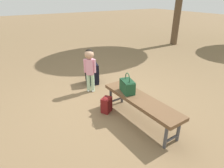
# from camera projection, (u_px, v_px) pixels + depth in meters

# --- Properties ---
(ground_plane) EXTENTS (40.00, 40.00, 0.00)m
(ground_plane) POSITION_uv_depth(u_px,v_px,m) (112.00, 101.00, 4.08)
(ground_plane) COLOR brown
(ground_plane) RESTS_ON ground
(park_bench) EXTENTS (1.62, 0.47, 0.45)m
(park_bench) POSITION_uv_depth(u_px,v_px,m) (141.00, 102.00, 3.27)
(park_bench) COLOR brown
(park_bench) RESTS_ON ground
(handbag) EXTENTS (0.35, 0.25, 0.37)m
(handbag) POSITION_uv_depth(u_px,v_px,m) (127.00, 86.00, 3.41)
(handbag) COLOR #1E4C2D
(handbag) RESTS_ON park_bench
(child_standing) EXTENTS (0.20, 0.23, 0.99)m
(child_standing) POSITION_uv_depth(u_px,v_px,m) (90.00, 64.00, 4.21)
(child_standing) COLOR #B2D8B2
(child_standing) RESTS_ON ground
(backpack_large) EXTENTS (0.40, 0.36, 0.58)m
(backpack_large) POSITION_uv_depth(u_px,v_px,m) (92.00, 72.00, 4.78)
(backpack_large) COLOR black
(backpack_large) RESTS_ON ground
(backpack_small) EXTENTS (0.23, 0.25, 0.34)m
(backpack_small) POSITION_uv_depth(u_px,v_px,m) (106.00, 104.00, 3.64)
(backpack_small) COLOR maroon
(backpack_small) RESTS_ON ground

